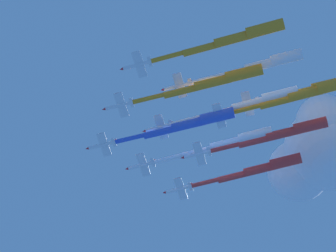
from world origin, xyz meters
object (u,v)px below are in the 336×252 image
Objects in this scene: jet_port_mid at (249,104)px; jet_starboard_mid at (232,39)px; jet_port_inner at (212,82)px; jet_starboard_inner at (226,144)px; jet_trail_port at (281,134)px; jet_port_outer at (258,169)px; jet_trail_starboard at (304,94)px; jet_starboard_outer at (258,66)px; jet_lead at (187,124)px; jet_tail_end at (325,85)px.

jet_starboard_mid is at bearing -74.03° from jet_port_mid.
jet_starboard_inner reaches higher than jet_port_inner.
jet_trail_port is at bearing 73.46° from jet_port_mid.
jet_trail_starboard is at bearing -34.47° from jet_port_outer.
jet_trail_starboard reaches higher than jet_starboard_mid.
jet_trail_starboard is (22.01, 18.02, -0.25)m from jet_port_inner.
jet_starboard_inner is at bearing 108.50° from jet_port_inner.
jet_port_inner is 15.11m from jet_starboard_outer.
jet_port_outer is at bearing 68.38° from jet_lead.
jet_port_inner is 1.03× the size of jet_starboard_inner.
jet_lead is 0.98× the size of jet_starboard_inner.
jet_starboard_inner reaches higher than jet_port_outer.
jet_port_outer is at bearing 146.91° from jet_trail_port.
jet_trail_port is at bearing 93.92° from jet_starboard_mid.
jet_tail_end is at bearing 19.02° from jet_trail_starboard.
jet_trail_port is (9.70, 26.91, 0.12)m from jet_port_inner.
jet_trail_port is (12.68, -8.26, -0.86)m from jet_port_outer.
jet_tail_end reaches higher than jet_trail_port.
jet_starboard_mid is at bearing -98.78° from jet_starboard_outer.
jet_trail_port reaches higher than jet_trail_starboard.
jet_port_mid is (12.98, -8.41, 0.29)m from jet_starboard_inner.
jet_starboard_outer is 0.94× the size of jet_trail_starboard.
jet_starboard_inner is (-7.30, 21.81, 1.68)m from jet_port_inner.
jet_tail_end is at bearing 60.64° from jet_starboard_mid.
jet_trail_port is at bearing 70.18° from jet_port_inner.
jet_tail_end is at bearing -18.80° from jet_trail_port.
jet_trail_port is (4.01, 13.52, -1.85)m from jet_port_mid.
jet_tail_end is at bearing -24.90° from jet_port_outer.
jet_port_mid is at bearing -106.54° from jet_trail_port.
jet_port_outer is (-2.97, 35.17, 0.98)m from jet_port_inner.
jet_trail_port is 1.07× the size of jet_tail_end.
jet_lead is at bearing -141.46° from jet_trail_port.
jet_lead is at bearing -164.18° from jet_tail_end.
jet_starboard_mid is (25.79, -17.64, -0.12)m from jet_lead.
jet_port_mid reaches higher than jet_trail_port.
jet_lead is 15.01m from jet_starboard_inner.
jet_trail_starboard is (24.99, -17.16, -1.23)m from jet_port_outer.
jet_port_inner is 1.14× the size of jet_tail_end.
jet_starboard_inner is 1.03× the size of jet_trail_starboard.
jet_lead is 31.25m from jet_starboard_mid.
jet_port_outer is 1.06× the size of jet_tail_end.
jet_lead is 0.96× the size of jet_starboard_mid.
jet_lead is at bearing 145.62° from jet_starboard_mid.
jet_starboard_mid is 1.08× the size of jet_port_outer.
jet_port_outer is 30.34m from jet_trail_starboard.
jet_starboard_inner reaches higher than jet_lead.
jet_trail_starboard is (16.33, 4.62, -2.21)m from jet_port_mid.
jet_port_inner is 35.48m from jet_tail_end.
jet_starboard_outer reaches higher than jet_port_outer.
jet_lead is at bearing -111.62° from jet_port_outer.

